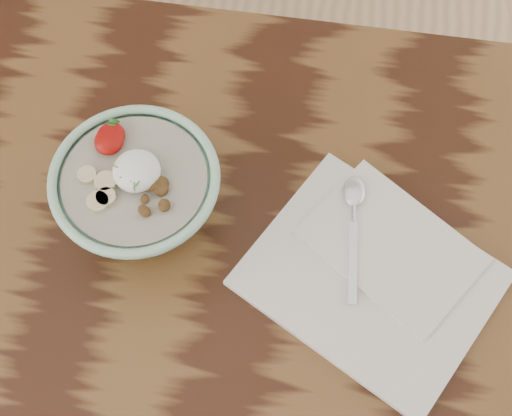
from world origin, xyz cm
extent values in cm
cube|color=black|center=(0.00, 0.00, 73.00)|extent=(160.00, 90.00, 4.00)
cylinder|color=#9ACFAF|center=(7.25, 10.35, 75.61)|extent=(8.60, 8.60, 1.23)
torus|color=#9ACFAF|center=(7.25, 10.35, 85.64)|extent=(19.54, 19.54, 1.13)
cylinder|color=#ACA58F|center=(7.25, 10.35, 85.03)|extent=(16.58, 16.58, 1.02)
ellipsoid|color=white|center=(7.60, 10.84, 86.58)|extent=(5.42, 5.42, 2.98)
ellipsoid|color=#930A06|center=(3.59, 14.22, 86.48)|extent=(3.40, 3.74, 1.87)
cone|color=#286623|center=(3.59, 15.75, 86.78)|extent=(1.40, 1.03, 1.52)
ellipsoid|color=#930A06|center=(3.62, 14.89, 86.46)|extent=(3.34, 3.68, 1.84)
cone|color=#286623|center=(3.62, 16.40, 86.76)|extent=(1.40, 1.03, 1.52)
cylinder|color=#CDBB87|center=(2.04, 9.81, 85.94)|extent=(2.17, 2.17, 0.70)
cylinder|color=#CDBB87|center=(4.04, 6.71, 85.94)|extent=(2.49, 2.49, 0.70)
cylinder|color=#CDBB87|center=(4.80, 7.41, 85.94)|extent=(2.24, 2.24, 0.70)
cylinder|color=#CDBB87|center=(4.30, 9.30, 85.94)|extent=(2.52, 2.52, 0.70)
ellipsoid|color=brown|center=(9.54, 9.73, 86.22)|extent=(2.21, 2.25, 1.39)
ellipsoid|color=brown|center=(10.66, 9.15, 86.15)|extent=(1.75, 1.59, 1.30)
ellipsoid|color=brown|center=(9.40, 6.30, 86.11)|extent=(2.03, 1.90, 1.22)
ellipsoid|color=brown|center=(9.08, 7.80, 85.97)|extent=(0.99, 1.24, 0.63)
ellipsoid|color=brown|center=(11.43, 7.33, 86.08)|extent=(1.76, 1.88, 1.17)
ellipsoid|color=brown|center=(10.51, 9.82, 86.20)|extent=(2.64, 2.64, 0.98)
ellipsoid|color=brown|center=(9.56, 9.69, 86.06)|extent=(1.91, 1.89, 0.78)
cylinder|color=#4F8A3A|center=(7.95, 8.69, 87.54)|extent=(0.69, 1.74, 0.24)
cylinder|color=#4F8A3A|center=(6.46, 9.95, 87.54)|extent=(0.98, 1.05, 0.22)
cylinder|color=#4F8A3A|center=(7.75, 11.95, 87.54)|extent=(1.53, 1.00, 0.24)
cylinder|color=#4F8A3A|center=(8.23, 8.68, 87.54)|extent=(0.69, 1.19, 0.22)
cylinder|color=#4F8A3A|center=(5.55, 10.48, 87.54)|extent=(1.31, 0.59, 0.23)
cylinder|color=#4F8A3A|center=(6.53, 11.62, 87.54)|extent=(1.56, 1.08, 0.24)
cylinder|color=#4F8A3A|center=(7.18, 11.34, 87.54)|extent=(1.85, 0.25, 0.24)
cylinder|color=#4F8A3A|center=(6.40, 10.57, 87.54)|extent=(1.08, 0.75, 0.22)
cylinder|color=#4F8A3A|center=(7.50, 12.07, 87.54)|extent=(0.67, 1.52, 0.23)
cylinder|color=#4F8A3A|center=(7.75, 10.76, 87.54)|extent=(0.20, 1.07, 0.22)
cylinder|color=#4F8A3A|center=(6.27, 10.67, 87.54)|extent=(0.59, 1.62, 0.24)
cylinder|color=#4F8A3A|center=(6.92, 9.13, 87.54)|extent=(1.51, 0.61, 0.23)
cylinder|color=#4F8A3A|center=(8.06, 10.48, 87.54)|extent=(1.21, 0.78, 0.22)
cube|color=silver|center=(35.72, 6.20, 75.53)|extent=(34.86, 32.75, 1.06)
cube|color=silver|center=(37.84, 10.44, 76.38)|extent=(24.41, 22.79, 0.64)
cube|color=silver|center=(33.35, 7.49, 76.86)|extent=(1.83, 10.70, 0.32)
cylinder|color=silver|center=(32.84, 14.18, 77.02)|extent=(0.86, 2.82, 0.65)
ellipsoid|color=silver|center=(32.64, 16.84, 77.14)|extent=(3.15, 4.45, 0.88)
camera|label=1|loc=(26.46, -24.87, 156.55)|focal=50.00mm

